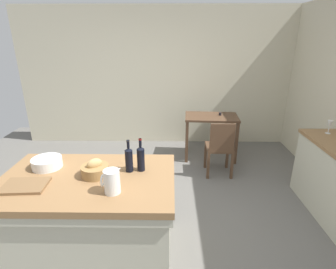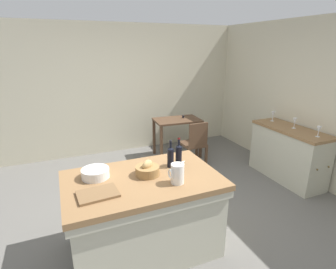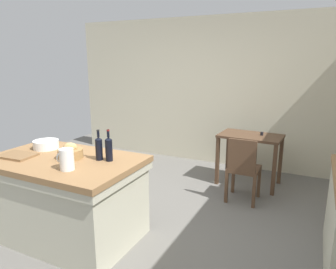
# 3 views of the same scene
# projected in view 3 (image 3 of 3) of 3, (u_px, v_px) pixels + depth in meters

# --- Properties ---
(ground_plane) EXTENTS (6.76, 6.76, 0.00)m
(ground_plane) POSITION_uv_depth(u_px,v_px,m) (131.00, 223.00, 3.60)
(ground_plane) COLOR #66635E
(wall_back) EXTENTS (5.32, 0.12, 2.60)m
(wall_back) POSITION_uv_depth(u_px,v_px,m) (207.00, 92.00, 5.57)
(wall_back) COLOR beige
(wall_back) RESTS_ON ground
(island_table) EXTENTS (1.58, 1.00, 0.88)m
(island_table) POSITION_uv_depth(u_px,v_px,m) (66.00, 195.00, 3.26)
(island_table) COLOR olive
(island_table) RESTS_ON ground
(writing_desk) EXTENTS (0.93, 0.61, 0.82)m
(writing_desk) POSITION_uv_depth(u_px,v_px,m) (250.00, 143.00, 4.62)
(writing_desk) COLOR #513826
(writing_desk) RESTS_ON ground
(wooden_chair) EXTENTS (0.40, 0.40, 0.89)m
(wooden_chair) POSITION_uv_depth(u_px,v_px,m) (243.00, 168.00, 4.06)
(wooden_chair) COLOR #513826
(wooden_chair) RESTS_ON ground
(pitcher) EXTENTS (0.17, 0.13, 0.24)m
(pitcher) POSITION_uv_depth(u_px,v_px,m) (67.00, 159.00, 2.81)
(pitcher) COLOR white
(pitcher) RESTS_ON island_table
(wash_bowl) EXTENTS (0.28, 0.28, 0.10)m
(wash_bowl) POSITION_uv_depth(u_px,v_px,m) (46.00, 144.00, 3.51)
(wash_bowl) COLOR white
(wash_bowl) RESTS_ON island_table
(bread_basket) EXTENTS (0.25, 0.25, 0.17)m
(bread_basket) POSITION_uv_depth(u_px,v_px,m) (71.00, 153.00, 3.16)
(bread_basket) COLOR olive
(bread_basket) RESTS_ON island_table
(cutting_board) EXTENTS (0.37, 0.28, 0.02)m
(cutting_board) POSITION_uv_depth(u_px,v_px,m) (17.00, 156.00, 3.22)
(cutting_board) COLOR brown
(cutting_board) RESTS_ON island_table
(wine_bottle_dark) EXTENTS (0.07, 0.07, 0.32)m
(wine_bottle_dark) POSITION_uv_depth(u_px,v_px,m) (109.00, 148.00, 3.06)
(wine_bottle_dark) COLOR black
(wine_bottle_dark) RESTS_ON island_table
(wine_bottle_amber) EXTENTS (0.07, 0.07, 0.31)m
(wine_bottle_amber) POSITION_uv_depth(u_px,v_px,m) (99.00, 148.00, 3.09)
(wine_bottle_amber) COLOR black
(wine_bottle_amber) RESTS_ON island_table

